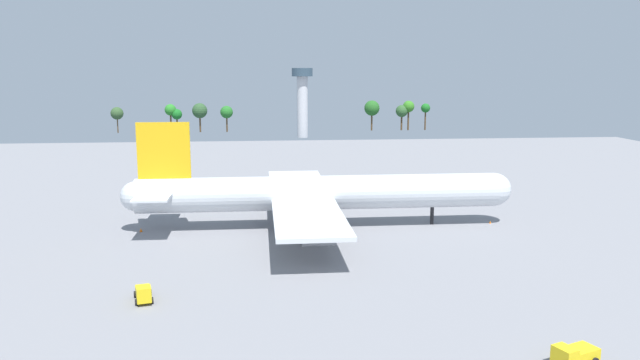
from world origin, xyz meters
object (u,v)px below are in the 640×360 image
Objects in this scene: pushback_tractor at (574,354)px; baggage_tug at (205,200)px; fuel_truck at (143,293)px; cargo_airplane at (318,193)px; control_tower at (302,96)px; cargo_loader at (391,189)px; safety_cone_nose at (490,222)px; safety_cone_tail at (141,230)px.

baggage_tug is (-42.95, 78.77, 0.06)m from pushback_tractor.
pushback_tractor is 1.03× the size of fuel_truck.
control_tower is (8.22, 157.94, 11.66)m from cargo_airplane.
cargo_loader is 129.45m from control_tower.
safety_cone_nose is at bearing -81.03° from control_tower.
fuel_truck is at bearing -79.18° from safety_cone_tail.
pushback_tractor is 216.41m from control_tower.
cargo_airplane is at bearing 0.70° from safety_cone_tail.
fuel_truck is 197.36m from control_tower.
control_tower is at bearing 87.02° from cargo_airplane.
pushback_tractor is 89.72m from baggage_tug.
cargo_airplane is 14.16× the size of pushback_tractor.
cargo_loader is (20.45, 30.20, -5.41)m from cargo_airplane.
safety_cone_tail is (-65.67, 0.17, 0.08)m from safety_cone_nose.
baggage_tug is at bearing 118.60° from pushback_tractor.
control_tower reaches higher than safety_cone_tail.
control_tower is (-25.03, 158.49, 17.83)m from safety_cone_nose.
fuel_truck is 57.14m from baggage_tug.
control_tower is at bearing 77.26° from baggage_tug.
fuel_truck is 1.06× the size of baggage_tug.
control_tower reaches higher than pushback_tractor.
control_tower is at bearing 95.47° from cargo_loader.
safety_cone_nose is at bearing -0.96° from cargo_airplane.
control_tower is (-12.23, 127.73, 17.07)m from cargo_loader.
cargo_loader reaches higher than safety_cone_tail.
pushback_tractor is 77.68m from safety_cone_tail.
safety_cone_nose is (33.25, -0.56, -6.17)m from cargo_airplane.
fuel_truck reaches higher than cargo_loader.
safety_cone_tail is 0.02× the size of control_tower.
pushback_tractor reaches higher than baggage_tug.
control_tower reaches higher than baggage_tug.
cargo_airplane is at bearing -43.22° from baggage_tug.
control_tower reaches higher than safety_cone_nose.
fuel_truck reaches higher than safety_cone_nose.
cargo_airplane is 101.74× the size of safety_cone_tail.
cargo_airplane is 61.17m from pushback_tractor.
fuel_truck is 36.01m from safety_cone_tail.
safety_cone_nose is (12.97, 56.90, -0.80)m from pushback_tractor.
fuel_truck is at bearing -99.92° from control_tower.
baggage_tug is at bearing 158.64° from safety_cone_nose.
safety_cone_tail is (-6.76, 35.36, -0.76)m from fuel_truck.
cargo_airplane is at bearing -124.10° from cargo_loader.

